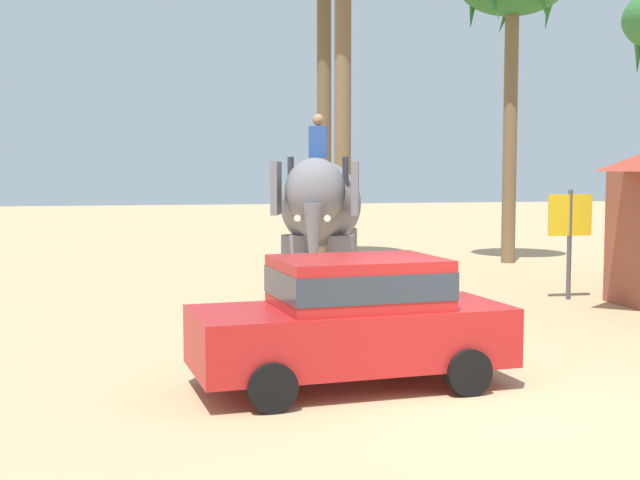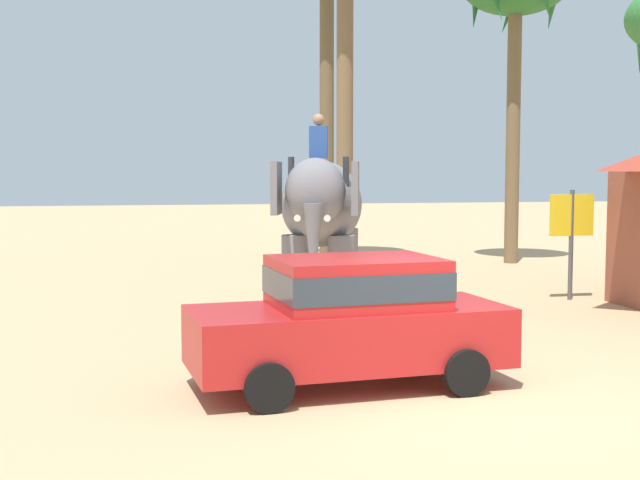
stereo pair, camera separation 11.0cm
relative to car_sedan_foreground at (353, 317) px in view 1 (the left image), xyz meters
name	(u,v)px [view 1 (the left image)]	position (x,y,z in m)	size (l,w,h in m)	color
ground_plane	(480,412)	(1.17, -1.45, -0.93)	(120.00, 120.00, 0.00)	tan
car_sedan_foreground	(353,317)	(0.00, 0.00, 0.00)	(4.24, 2.17, 1.70)	red
elephant_with_mahout	(320,213)	(0.79, 5.78, 1.06)	(2.47, 4.02, 3.88)	slate
signboard_yellow	(570,222)	(6.48, 6.37, 0.76)	(1.00, 0.10, 2.40)	#4C4C51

